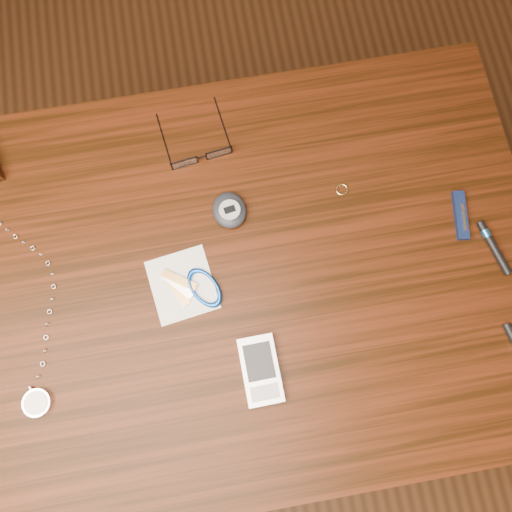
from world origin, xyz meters
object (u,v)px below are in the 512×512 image
object	(u,v)px
pda_phone	(261,370)
pedometer	(229,210)
pocket_knife	(461,215)
pocket_watch	(37,394)
desk	(236,287)
eyeglasses	(201,155)
notepad_keys	(194,286)

from	to	relation	value
pda_phone	pedometer	world-z (taller)	pedometer
pedometer	pocket_knife	distance (m)	0.38
pocket_watch	desk	bearing A→B (deg)	21.73
desk	pocket_knife	xyz separation A→B (m)	(0.38, 0.03, 0.11)
desk	pda_phone	size ratio (longest dim) A/B	9.58
desk	pocket_knife	world-z (taller)	pocket_knife
pedometer	pda_phone	bearing A→B (deg)	-88.65
pedometer	eyeglasses	bearing A→B (deg)	106.80
pocket_watch	pda_phone	bearing A→B (deg)	-4.03
pocket_watch	pedometer	distance (m)	0.41
pda_phone	notepad_keys	distance (m)	0.17
pda_phone	pedometer	xyz separation A→B (m)	(-0.01, 0.26, 0.00)
pda_phone	notepad_keys	size ratio (longest dim) A/B	0.80
pocket_watch	notepad_keys	bearing A→B (deg)	25.40
desk	pedometer	world-z (taller)	pedometer
pda_phone	pocket_knife	xyz separation A→B (m)	(0.37, 0.19, -0.00)
desk	pda_phone	xyz separation A→B (m)	(0.02, -0.15, 0.11)
eyeglasses	pda_phone	world-z (taller)	eyeglasses
desk	eyeglasses	distance (m)	0.24
eyeglasses	pda_phone	bearing A→B (deg)	-84.08
pda_phone	notepad_keys	world-z (taller)	pda_phone
desk	notepad_keys	bearing A→B (deg)	-174.34
eyeglasses	pda_phone	size ratio (longest dim) A/B	1.17
eyeglasses	pda_phone	xyz separation A→B (m)	(0.04, -0.36, -0.00)
pda_phone	notepad_keys	bearing A→B (deg)	119.36
pedometer	pocket_knife	size ratio (longest dim) A/B	0.84
desk	pocket_watch	distance (m)	0.36
pocket_watch	notepad_keys	size ratio (longest dim) A/B	2.53
eyeglasses	pocket_knife	bearing A→B (deg)	-23.65
desk	notepad_keys	world-z (taller)	notepad_keys
pocket_knife	desk	bearing A→B (deg)	-174.81
desk	eyeglasses	world-z (taller)	eyeglasses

